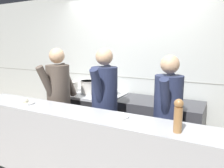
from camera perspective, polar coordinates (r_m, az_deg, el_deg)
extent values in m
cube|color=silver|center=(3.76, 4.91, 4.02)|extent=(8.00, 0.06, 2.60)
cube|color=gray|center=(3.75, 4.68, 1.69)|extent=(8.00, 0.00, 0.01)
cube|color=#232326|center=(3.89, -5.81, -9.09)|extent=(1.13, 0.70, 0.84)
cube|color=#B7BABF|center=(3.76, -5.93, -2.73)|extent=(1.15, 0.71, 0.04)
cube|color=#B7BABF|center=(3.61, -8.80, -9.65)|extent=(1.01, 0.03, 0.10)
cube|color=#38383D|center=(3.40, 12.11, -11.79)|extent=(1.22, 0.65, 0.89)
cube|color=black|center=(3.31, 10.31, -20.01)|extent=(1.19, 0.04, 0.10)
cube|color=#B7BABF|center=(2.67, -8.01, -17.25)|extent=(3.21, 0.45, 0.97)
cylinder|color=beige|center=(3.94, -10.56, -0.66)|extent=(0.22, 0.22, 0.18)
cylinder|color=beige|center=(3.92, -10.60, 0.52)|extent=(0.24, 0.24, 0.01)
cylinder|color=beige|center=(3.73, -6.26, -0.82)|extent=(0.25, 0.25, 0.22)
cylinder|color=beige|center=(3.71, -6.30, 0.76)|extent=(0.26, 0.26, 0.01)
cylinder|color=#B7BABF|center=(3.61, -0.98, -1.44)|extent=(0.29, 0.29, 0.18)
cylinder|color=#B7BABF|center=(3.59, -0.99, -0.13)|extent=(0.31, 0.31, 0.01)
cone|color=#B7BABF|center=(3.27, 14.05, -3.73)|extent=(0.27, 0.27, 0.09)
cylinder|color=white|center=(3.00, -21.69, -4.69)|extent=(0.23, 0.23, 0.02)
sphere|color=beige|center=(2.99, -21.73, -4.15)|extent=(0.08, 0.08, 0.08)
cylinder|color=white|center=(2.30, 1.51, -8.41)|extent=(0.24, 0.24, 0.02)
cylinder|color=#AD7A47|center=(1.98, 16.84, -8.95)|extent=(0.07, 0.07, 0.22)
sphere|color=#AD7A47|center=(1.93, 17.06, -4.90)|extent=(0.08, 0.08, 0.08)
cube|color=black|center=(3.48, -13.35, -12.30)|extent=(0.31, 0.22, 0.78)
cylinder|color=brown|center=(3.28, -13.87, -0.77)|extent=(0.37, 0.37, 0.64)
sphere|color=#D8AD84|center=(3.22, -14.22, 7.15)|extent=(0.22, 0.22, 0.22)
cylinder|color=brown|center=(3.40, -11.44, 1.01)|extent=(0.14, 0.33, 0.54)
cylinder|color=brown|center=(3.14, -16.62, 0.01)|extent=(0.14, 0.33, 0.54)
cube|color=black|center=(3.08, -1.89, -15.08)|extent=(0.31, 0.22, 0.78)
cylinder|color=#262D4C|center=(2.85, -1.98, -2.01)|extent=(0.38, 0.38, 0.65)
sphere|color=#D8AD84|center=(2.79, -2.04, 7.18)|extent=(0.22, 0.22, 0.22)
cylinder|color=#262D4C|center=(3.01, -0.50, 0.16)|extent=(0.14, 0.33, 0.54)
cylinder|color=#262D4C|center=(2.65, -3.69, -1.28)|extent=(0.14, 0.33, 0.54)
cube|color=black|center=(2.86, 13.81, -17.95)|extent=(0.29, 0.19, 0.75)
cylinder|color=#262D4C|center=(2.61, 14.46, -4.59)|extent=(0.34, 0.34, 0.62)
sphere|color=#D8AD84|center=(2.53, 14.91, 4.99)|extent=(0.21, 0.21, 0.21)
cylinder|color=#262D4C|center=(2.77, 15.24, -2.18)|extent=(0.11, 0.32, 0.52)
cylinder|color=#262D4C|center=(2.40, 13.72, -4.02)|extent=(0.11, 0.32, 0.52)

